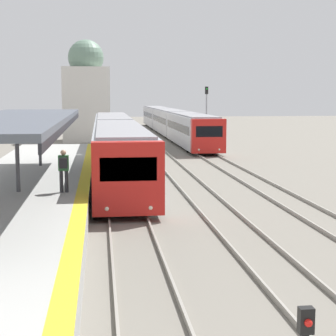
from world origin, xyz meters
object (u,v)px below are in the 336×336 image
(train_far, at_px, (170,121))
(train_near, at_px, (116,141))
(signal_mast_far, at_px, (206,109))
(person_on_platform, at_px, (64,167))

(train_far, bearing_deg, train_near, -103.81)
(train_near, xyz_separation_m, signal_mast_far, (8.94, 15.56, 1.69))
(train_near, distance_m, signal_mast_far, 18.03)
(person_on_platform, xyz_separation_m, train_far, (9.70, 44.21, -0.25))
(signal_mast_far, bearing_deg, train_far, 96.80)
(train_far, relative_size, signal_mast_far, 8.72)
(person_on_platform, distance_m, train_near, 14.83)
(train_far, bearing_deg, signal_mast_far, -83.20)
(person_on_platform, xyz_separation_m, train_near, (2.43, 14.63, -0.20))
(person_on_platform, bearing_deg, signal_mast_far, 69.37)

